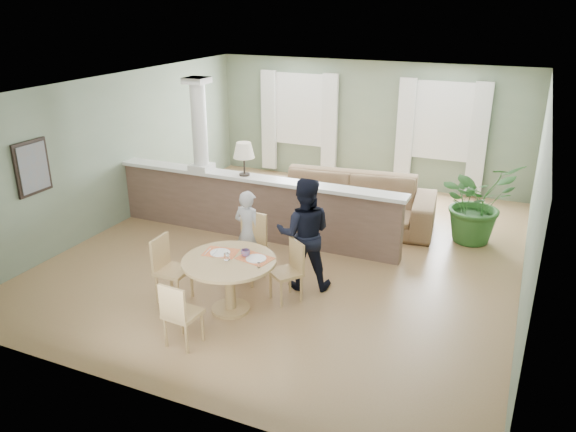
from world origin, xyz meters
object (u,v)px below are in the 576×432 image
at_px(sofa, 346,201).
at_px(chair_far_man, 290,268).
at_px(houseplant, 476,202).
at_px(chair_side, 168,266).
at_px(child_person, 248,232).
at_px(man_person, 304,234).
at_px(dining_table, 230,270).
at_px(chair_far_boy, 250,243).
at_px(chair_near, 179,312).

xyz_separation_m(sofa, chair_far_man, (0.16, -2.93, 0.01)).
distance_m(houseplant, chair_side, 5.24).
xyz_separation_m(child_person, man_person, (0.93, -0.07, 0.17)).
bearing_deg(man_person, houseplant, -146.29).
height_order(dining_table, chair_far_boy, chair_far_boy).
bearing_deg(man_person, child_person, -23.40).
relative_size(dining_table, chair_near, 1.45).
distance_m(chair_far_boy, chair_far_man, 0.88).
distance_m(sofa, chair_near, 4.55).
height_order(chair_far_boy, chair_far_man, chair_far_boy).
distance_m(sofa, chair_side, 3.85).
relative_size(sofa, chair_side, 3.42).
bearing_deg(child_person, houseplant, -129.40).
distance_m(chair_far_boy, chair_side, 1.26).
bearing_deg(chair_far_boy, chair_far_man, -19.74).
bearing_deg(houseplant, chair_side, -133.32).
height_order(sofa, houseplant, houseplant).
bearing_deg(chair_far_boy, chair_side, -120.90).
bearing_deg(dining_table, man_person, 58.37).
bearing_deg(man_person, dining_table, 39.24).
bearing_deg(chair_far_man, chair_side, -118.90).
relative_size(chair_far_boy, man_person, 0.61).
distance_m(sofa, child_person, 2.54).
relative_size(dining_table, man_person, 0.75).
relative_size(chair_far_man, man_person, 0.52).
distance_m(chair_side, man_person, 1.93).
bearing_deg(child_person, dining_table, 114.23).
xyz_separation_m(chair_near, man_person, (0.77, 2.02, 0.35)).
bearing_deg(chair_near, child_person, -81.55).
height_order(houseplant, chair_side, houseplant).
xyz_separation_m(houseplant, man_person, (-2.05, -2.70, 0.12)).
xyz_separation_m(dining_table, chair_far_man, (0.60, 0.60, -0.12)).
distance_m(chair_far_man, chair_near, 1.75).
relative_size(dining_table, chair_side, 1.34).
bearing_deg(dining_table, sofa, 82.90).
bearing_deg(chair_far_man, dining_table, -98.37).
relative_size(chair_near, man_person, 0.52).
height_order(chair_side, child_person, child_person).
relative_size(sofa, houseplant, 2.24).
height_order(houseplant, chair_near, houseplant).
height_order(sofa, child_person, child_person).
bearing_deg(chair_far_man, chair_far_boy, -166.72).
distance_m(chair_far_man, man_person, 0.55).
bearing_deg(child_person, chair_side, 71.35).
bearing_deg(dining_table, chair_far_man, 44.70).
distance_m(chair_near, chair_side, 1.20).
xyz_separation_m(chair_far_boy, chair_side, (-0.72, -1.03, -0.04)).
relative_size(houseplant, chair_near, 1.66).
bearing_deg(sofa, chair_side, -117.41).
relative_size(child_person, man_person, 0.80).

